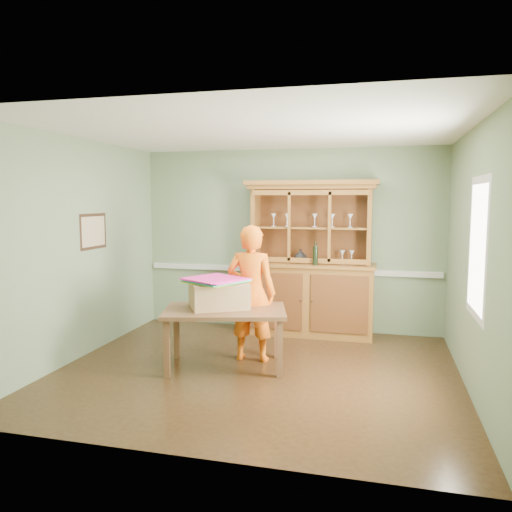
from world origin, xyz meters
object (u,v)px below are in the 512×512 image
(cardboard_box, at_px, (219,295))
(dining_table, at_px, (225,316))
(china_hutch, at_px, (310,281))
(person, at_px, (251,293))

(cardboard_box, bearing_deg, dining_table, -34.02)
(china_hutch, relative_size, cardboard_box, 3.46)
(dining_table, bearing_deg, person, 43.20)
(china_hutch, bearing_deg, cardboard_box, -116.90)
(cardboard_box, distance_m, person, 0.43)
(china_hutch, bearing_deg, dining_table, -113.45)
(china_hutch, xyz_separation_m, dining_table, (-0.74, -1.71, -0.17))
(dining_table, height_order, person, person)
(china_hutch, relative_size, person, 1.34)
(china_hutch, distance_m, cardboard_box, 1.85)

